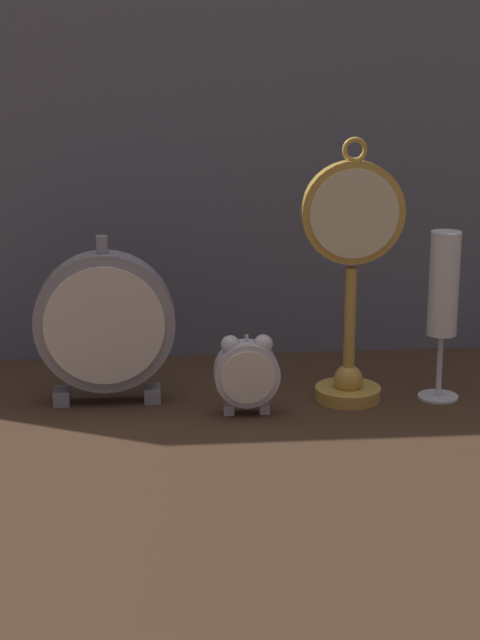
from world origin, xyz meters
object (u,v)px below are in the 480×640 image
at_px(pocket_watch_on_stand, 351,274).
at_px(alarm_clock_twin_bell, 247,371).
at_px(mantel_clock_silver, 105,323).
at_px(champagne_flute, 443,297).

distance_m(pocket_watch_on_stand, alarm_clock_twin_bell, 0.17).
distance_m(mantel_clock_silver, champagne_flute, 0.41).
relative_size(alarm_clock_twin_bell, mantel_clock_silver, 0.47).
height_order(mantel_clock_silver, champagne_flute, champagne_flute).
bearing_deg(mantel_clock_silver, champagne_flute, -2.76).
bearing_deg(pocket_watch_on_stand, alarm_clock_twin_bell, -163.22).
height_order(alarm_clock_twin_bell, champagne_flute, champagne_flute).
distance_m(pocket_watch_on_stand, champagne_flute, 0.12).
xyz_separation_m(alarm_clock_twin_bell, champagne_flute, (0.24, 0.04, 0.08)).
bearing_deg(champagne_flute, alarm_clock_twin_bell, -171.66).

